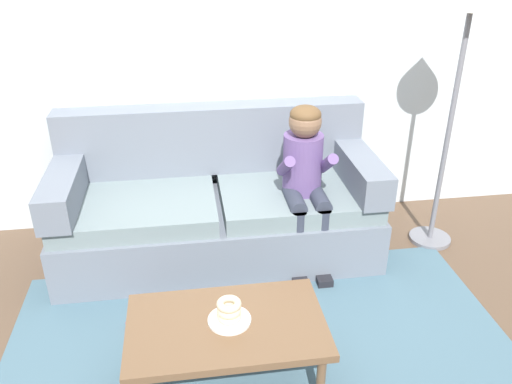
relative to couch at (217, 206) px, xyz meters
name	(u,v)px	position (x,y,z in m)	size (l,w,h in m)	color
ground	(256,325)	(0.15, -0.85, -0.35)	(10.00, 10.00, 0.00)	brown
wall_back	(227,37)	(0.15, 0.55, 1.05)	(8.00, 0.10, 2.80)	silver
area_rug	(263,355)	(0.15, -1.10, -0.35)	(2.81, 1.77, 0.01)	#476675
couch	(217,206)	(0.00, 0.00, 0.00)	(2.16, 0.90, 0.99)	slate
coffee_table	(227,330)	(-0.06, -1.26, 0.00)	(0.96, 0.58, 0.39)	brown
person_child	(305,172)	(0.57, -0.21, 0.32)	(0.34, 0.58, 1.10)	#664C84
plate	(229,320)	(-0.04, -1.24, 0.05)	(0.21, 0.21, 0.01)	white
donut	(229,316)	(-0.04, -1.24, 0.07)	(0.12, 0.12, 0.04)	beige
donut_second	(229,310)	(-0.04, -1.24, 0.11)	(0.12, 0.12, 0.04)	beige
donut_third	(229,304)	(-0.04, -1.24, 0.15)	(0.12, 0.12, 0.04)	beige
toy_controller	(146,324)	(-0.49, -0.78, -0.33)	(0.23, 0.09, 0.05)	red
floor_lamp	(469,20)	(1.57, -0.12, 1.23)	(0.34, 0.34, 1.91)	slate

